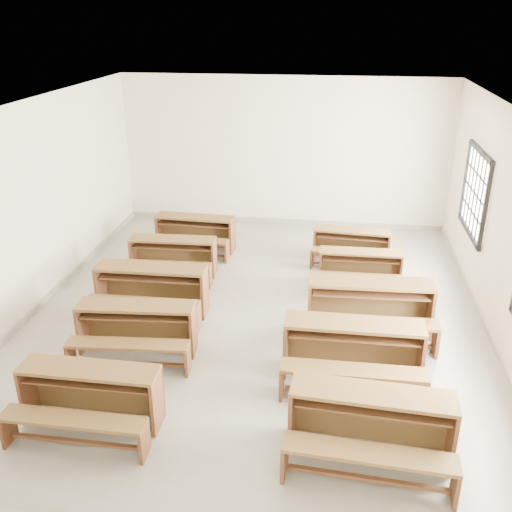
# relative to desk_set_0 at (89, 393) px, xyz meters

# --- Properties ---
(room) EXTENTS (8.50, 8.50, 3.20)m
(room) POSITION_rel_desk_set_0_xyz_m (1.60, 2.82, 1.72)
(room) COLOR gray
(room) RESTS_ON ground
(desk_set_0) EXTENTS (1.60, 0.84, 0.72)m
(desk_set_0) POSITION_rel_desk_set_0_xyz_m (0.00, 0.00, 0.00)
(desk_set_0) COLOR brown
(desk_set_0) RESTS_ON ground
(desk_set_1) EXTENTS (1.67, 0.96, 0.72)m
(desk_set_1) POSITION_rel_desk_set_0_xyz_m (0.03, 1.51, 0.00)
(desk_set_1) COLOR brown
(desk_set_1) RESTS_ON ground
(desk_set_2) EXTENTS (1.74, 0.92, 0.78)m
(desk_set_2) POSITION_rel_desk_set_0_xyz_m (-0.12, 2.64, 0.03)
(desk_set_2) COLOR brown
(desk_set_2) RESTS_ON ground
(desk_set_3) EXTENTS (1.56, 0.85, 0.69)m
(desk_set_3) POSITION_rel_desk_set_0_xyz_m (-0.18, 4.07, -0.02)
(desk_set_3) COLOR brown
(desk_set_3) RESTS_ON ground
(desk_set_4) EXTENTS (1.58, 0.87, 0.70)m
(desk_set_4) POSITION_rel_desk_set_0_xyz_m (-0.06, 5.25, -0.01)
(desk_set_4) COLOR brown
(desk_set_4) RESTS_ON ground
(desk_set_5) EXTENTS (1.77, 1.00, 0.77)m
(desk_set_5) POSITION_rel_desk_set_0_xyz_m (3.14, -0.07, 0.03)
(desk_set_5) COLOR brown
(desk_set_5) RESTS_ON ground
(desk_set_6) EXTENTS (1.77, 0.93, 0.79)m
(desk_set_6) POSITION_rel_desk_set_0_xyz_m (2.97, 1.31, 0.04)
(desk_set_6) COLOR brown
(desk_set_6) RESTS_ON ground
(desk_set_7) EXTENTS (1.84, 1.01, 0.81)m
(desk_set_7) POSITION_rel_desk_set_0_xyz_m (3.23, 2.51, 0.05)
(desk_set_7) COLOR brown
(desk_set_7) RESTS_ON ground
(desk_set_8) EXTENTS (1.40, 0.74, 0.63)m
(desk_set_8) POSITION_rel_desk_set_0_xyz_m (3.14, 4.09, -0.05)
(desk_set_8) COLOR brown
(desk_set_8) RESTS_ON ground
(desk_set_9) EXTENTS (1.47, 0.84, 0.64)m
(desk_set_9) POSITION_rel_desk_set_0_xyz_m (3.00, 5.08, -0.05)
(desk_set_9) COLOR brown
(desk_set_9) RESTS_ON ground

